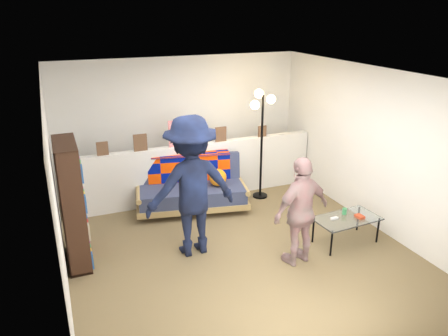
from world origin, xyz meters
name	(u,v)px	position (x,y,z in m)	size (l,w,h in m)	color
ground	(235,246)	(0.00, 0.00, 0.00)	(5.00, 5.00, 0.00)	brown
room_shell	(222,124)	(0.00, 0.47, 1.67)	(4.60, 5.05, 2.45)	silver
half_wall_ledge	(194,172)	(0.00, 1.80, 0.50)	(4.45, 0.15, 1.00)	silver
ledge_decor	(180,136)	(-0.23, 1.78, 1.18)	(2.97, 0.02, 0.45)	brown
futon_sofa	(192,188)	(-0.16, 1.42, 0.36)	(1.94, 1.18, 0.78)	#A68750
bookshelf	(72,208)	(-2.08, 0.46, 0.77)	(0.28, 0.83, 1.65)	black
coffee_table	(347,219)	(1.53, -0.49, 0.36)	(0.96, 0.57, 0.48)	black
floor_lamp	(261,123)	(1.11, 1.46, 1.35)	(0.44, 0.36, 1.91)	black
person_left	(191,187)	(-0.58, 0.12, 0.96)	(1.24, 0.71, 1.93)	black
person_right	(301,211)	(0.64, -0.67, 0.73)	(0.86, 0.36, 1.47)	#D18789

